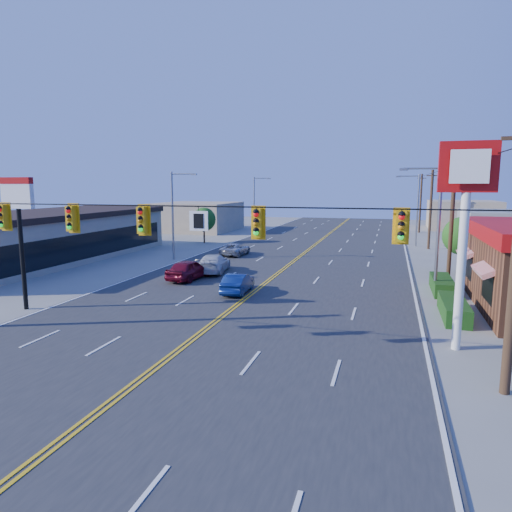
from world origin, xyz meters
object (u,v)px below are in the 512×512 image
(car_magenta, at_px, (189,270))
(car_blue, at_px, (238,284))
(kfc_pylon, at_px, (466,204))
(car_silver, at_px, (235,250))
(signal_span, at_px, (168,235))
(car_white, at_px, (214,264))
(pizza_hut_sign, at_px, (19,215))

(car_magenta, relative_size, car_blue, 1.14)
(kfc_pylon, height_order, car_silver, kfc_pylon)
(signal_span, xyz_separation_m, car_white, (-4.84, 16.81, -4.18))
(pizza_hut_sign, distance_m, car_magenta, 11.94)
(car_white, bearing_deg, car_blue, 114.62)
(pizza_hut_sign, bearing_deg, car_silver, 77.46)
(pizza_hut_sign, xyz_separation_m, car_white, (6.04, 12.81, -4.48))
(signal_span, relative_size, pizza_hut_sign, 3.55)
(car_magenta, height_order, car_white, car_magenta)
(pizza_hut_sign, xyz_separation_m, car_blue, (10.06, 6.81, -4.56))
(signal_span, relative_size, car_white, 5.01)
(car_silver, bearing_deg, signal_span, 106.02)
(signal_span, distance_m, car_silver, 26.68)
(kfc_pylon, bearing_deg, car_blue, 150.30)
(kfc_pylon, height_order, car_magenta, kfc_pylon)
(kfc_pylon, height_order, car_white, kfc_pylon)
(kfc_pylon, bearing_deg, signal_span, -160.22)
(car_blue, distance_m, car_white, 7.22)
(signal_span, height_order, car_silver, signal_span)
(car_white, bearing_deg, pizza_hut_sign, 55.53)
(signal_span, relative_size, car_silver, 5.81)
(signal_span, height_order, car_magenta, signal_span)
(car_blue, bearing_deg, signal_span, 91.05)
(kfc_pylon, xyz_separation_m, car_blue, (-11.94, 6.81, -5.43))
(kfc_pylon, xyz_separation_m, pizza_hut_sign, (-22.00, 0.00, -0.86))
(car_silver, bearing_deg, car_blue, 112.21)
(car_magenta, bearing_deg, pizza_hut_sign, 67.02)
(kfc_pylon, bearing_deg, car_silver, 128.49)
(car_white, bearing_deg, car_silver, -91.25)
(signal_span, relative_size, car_blue, 6.48)
(car_blue, bearing_deg, pizza_hut_sign, 30.81)
(signal_span, bearing_deg, pizza_hut_sign, 159.81)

